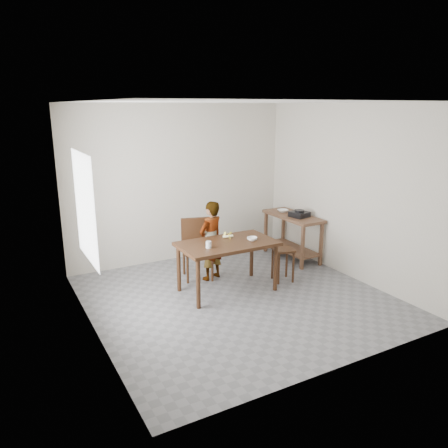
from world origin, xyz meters
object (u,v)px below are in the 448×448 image
dining_chair (198,250)px  stool (283,265)px  child (211,241)px  prep_counter (292,237)px  dining_table (227,267)px

dining_chair → stool: (1.11, -0.74, -0.21)m
dining_chair → stool: dining_chair is taller
child → dining_chair: size_ratio=1.34×
prep_counter → dining_chair: size_ratio=1.28×
prep_counter → dining_chair: (-1.88, -0.03, 0.07)m
dining_table → child: bearing=89.4°
child → dining_chair: (-0.17, 0.13, -0.16)m
child → stool: child is taller
prep_counter → child: (-1.71, -0.16, 0.23)m
dining_table → stool: bearing=-4.7°
child → dining_chair: child is taller
child → stool: size_ratio=2.39×
child → prep_counter: bearing=165.6°
dining_chair → child: bearing=-22.7°
dining_table → stool: size_ratio=2.67×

